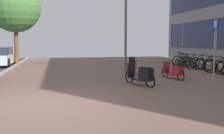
% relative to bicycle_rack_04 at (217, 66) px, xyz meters
% --- Properties ---
extents(ground, '(21.00, 40.00, 0.13)m').
position_rel_bicycle_rack_04_xyz_m(ground, '(-7.50, -5.01, -0.38)').
color(ground, '#222831').
extents(bicycle_rack_04, '(1.41, 0.55, 1.03)m').
position_rel_bicycle_rack_04_xyz_m(bicycle_rack_04, '(0.00, 0.00, 0.00)').
color(bicycle_rack_04, black).
rests_on(bicycle_rack_04, ground).
extents(bicycle_rack_05, '(1.25, 0.52, 0.93)m').
position_rel_bicycle_rack_04_xyz_m(bicycle_rack_05, '(0.27, 0.73, -0.03)').
color(bicycle_rack_05, black).
rests_on(bicycle_rack_05, ground).
extents(bicycle_rack_06, '(1.34, 0.51, 1.01)m').
position_rel_bicycle_rack_04_xyz_m(bicycle_rack_06, '(0.18, 1.45, -0.01)').
color(bicycle_rack_06, black).
rests_on(bicycle_rack_06, ground).
extents(bicycle_rack_07, '(1.39, 0.48, 0.99)m').
position_rel_bicycle_rack_04_xyz_m(bicycle_rack_07, '(0.06, 2.18, -0.01)').
color(bicycle_rack_07, black).
rests_on(bicycle_rack_07, ground).
extents(bicycle_rack_08, '(1.36, 0.47, 0.99)m').
position_rel_bicycle_rack_04_xyz_m(bicycle_rack_08, '(0.01, 2.90, -0.01)').
color(bicycle_rack_08, black).
rests_on(bicycle_rack_08, ground).
extents(bicycle_rack_09, '(1.34, 0.48, 0.97)m').
position_rel_bicycle_rack_04_xyz_m(bicycle_rack_09, '(0.03, 3.63, -0.02)').
color(bicycle_rack_09, black).
rests_on(bicycle_rack_09, ground).
extents(bicycle_rack_10, '(1.33, 0.53, 1.01)m').
position_rel_bicycle_rack_04_xyz_m(bicycle_rack_10, '(0.23, 4.35, -0.01)').
color(bicycle_rack_10, black).
rests_on(bicycle_rack_10, ground).
extents(scooter_near, '(0.64, 1.64, 0.96)m').
position_rel_bicycle_rack_04_xyz_m(scooter_near, '(-3.28, -1.66, 0.07)').
color(scooter_near, black).
rests_on(scooter_near, ground).
extents(scooter_mid, '(0.86, 1.61, 0.98)m').
position_rel_bicycle_rack_04_xyz_m(scooter_mid, '(-4.75, 0.14, 0.08)').
color(scooter_mid, black).
rests_on(scooter_mid, ground).
extents(scooter_far, '(0.83, 1.74, 0.86)m').
position_rel_bicycle_rack_04_xyz_m(scooter_far, '(-5.31, -2.87, 0.04)').
color(scooter_far, black).
rests_on(scooter_far, ground).
extents(parked_car_far, '(1.82, 4.12, 1.30)m').
position_rel_bicycle_rack_04_xyz_m(parked_car_far, '(-12.46, 7.10, 0.26)').
color(parked_car_far, silver).
rests_on(parked_car_far, ground).
extents(parking_sign, '(0.40, 0.07, 2.63)m').
position_rel_bicycle_rack_04_xyz_m(parking_sign, '(-2.15, -2.84, 1.26)').
color(parking_sign, gray).
rests_on(parking_sign, ground).
extents(lamp_post, '(0.20, 0.52, 5.51)m').
position_rel_bicycle_rack_04_xyz_m(lamp_post, '(-4.67, 1.75, 2.71)').
color(lamp_post, slate).
rests_on(lamp_post, ground).
extents(street_tree, '(3.73, 3.73, 6.09)m').
position_rel_bicycle_rack_04_xyz_m(street_tree, '(-11.38, 7.69, 3.86)').
color(street_tree, brown).
rests_on(street_tree, ground).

